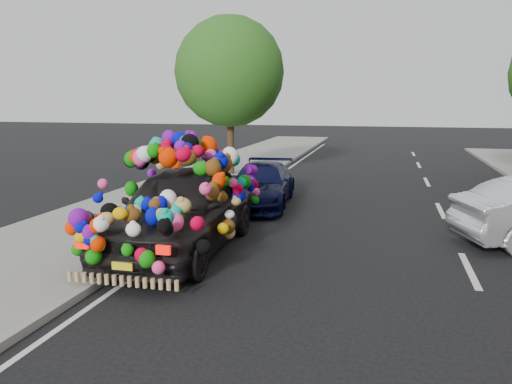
# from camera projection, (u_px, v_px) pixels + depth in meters

# --- Properties ---
(ground) EXTENTS (100.00, 100.00, 0.00)m
(ground) POSITION_uv_depth(u_px,v_px,m) (271.00, 255.00, 9.72)
(ground) COLOR black
(ground) RESTS_ON ground
(sidewalk) EXTENTS (4.00, 60.00, 0.12)m
(sidewalk) POSITION_uv_depth(u_px,v_px,m) (78.00, 237.00, 10.77)
(sidewalk) COLOR gray
(sidewalk) RESTS_ON ground
(kerb) EXTENTS (0.15, 60.00, 0.13)m
(kerb) POSITION_uv_depth(u_px,v_px,m) (160.00, 243.00, 10.29)
(kerb) COLOR gray
(kerb) RESTS_ON ground
(lane_markings) EXTENTS (6.00, 50.00, 0.01)m
(lane_markings) POSITION_uv_depth(u_px,v_px,m) (469.00, 270.00, 8.83)
(lane_markings) COLOR silver
(lane_markings) RESTS_ON ground
(tree_near_sidewalk) EXTENTS (4.20, 4.20, 6.13)m
(tree_near_sidewalk) POSITION_uv_depth(u_px,v_px,m) (230.00, 72.00, 18.97)
(tree_near_sidewalk) COLOR #332114
(tree_near_sidewalk) RESTS_ON ground
(plush_art_car) EXTENTS (2.47, 5.18, 2.33)m
(plush_art_car) POSITION_uv_depth(u_px,v_px,m) (182.00, 191.00, 9.84)
(plush_art_car) COLOR black
(plush_art_car) RESTS_ON ground
(navy_sedan) EXTENTS (1.98, 4.20, 1.18)m
(navy_sedan) POSITION_uv_depth(u_px,v_px,m) (261.00, 185.00, 14.23)
(navy_sedan) COLOR black
(navy_sedan) RESTS_ON ground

